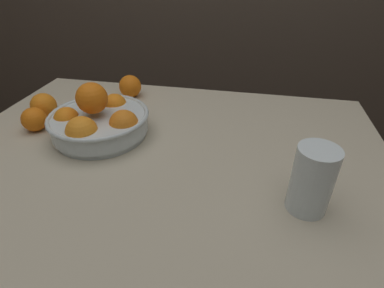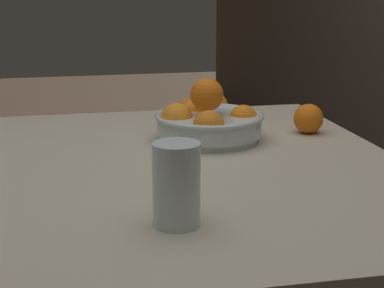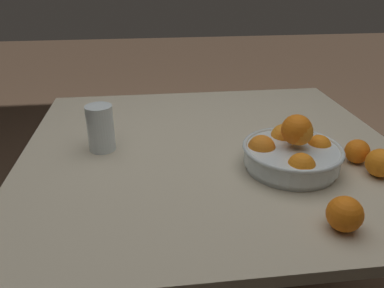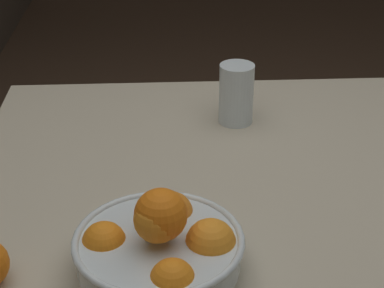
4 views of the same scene
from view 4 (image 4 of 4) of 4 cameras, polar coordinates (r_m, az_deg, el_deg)
name	(u,v)px [view 4 (image 4 of 4)]	position (r m, az deg, el deg)	size (l,w,h in m)	color
dining_table	(240,232)	(1.27, 4.29, -7.77)	(1.16, 1.09, 0.73)	#B7AD93
fruit_bowl	(161,246)	(1.03, -2.77, -9.03)	(0.27, 0.27, 0.16)	silver
juice_glass	(236,96)	(1.49, 3.95, 4.28)	(0.08, 0.08, 0.14)	#F4A314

